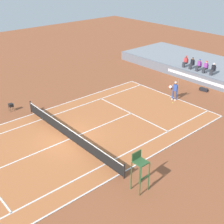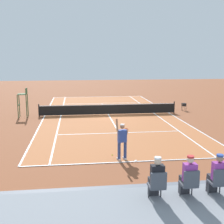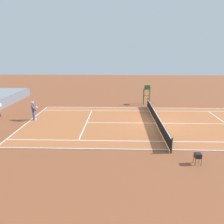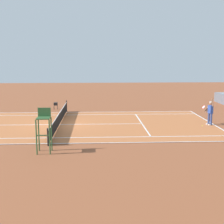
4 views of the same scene
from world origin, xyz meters
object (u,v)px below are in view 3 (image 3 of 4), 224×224
object	(u,v)px
tennis_ball	(43,119)
umpire_chair	(147,92)
tennis_player	(33,110)
ball_hopper	(198,155)

from	to	relation	value
tennis_ball	umpire_chair	size ratio (longest dim) A/B	0.03
tennis_player	tennis_ball	distance (m)	1.25
tennis_ball	ball_hopper	distance (m)	14.66
tennis_ball	umpire_chair	xyz separation A→B (m)	(6.14, -10.85, 1.52)
tennis_player	tennis_ball	world-z (taller)	tennis_player
tennis_player	ball_hopper	bearing A→B (deg)	-121.93
umpire_chair	ball_hopper	distance (m)	14.56
tennis_player	umpire_chair	size ratio (longest dim) A/B	0.85
ball_hopper	umpire_chair	bearing A→B (deg)	4.73
tennis_player	ball_hopper	world-z (taller)	tennis_player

